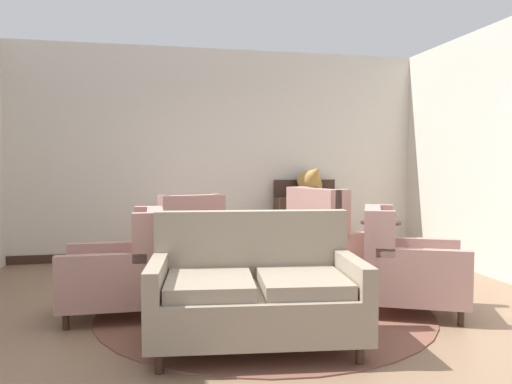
# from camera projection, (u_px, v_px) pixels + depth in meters

# --- Properties ---
(ground) EXTENTS (8.69, 8.69, 0.00)m
(ground) POSITION_uv_depth(u_px,v_px,m) (272.00, 319.00, 4.40)
(ground) COLOR #896B51
(wall_back) EXTENTS (6.17, 0.08, 3.03)m
(wall_back) POSITION_uv_depth(u_px,v_px,m) (222.00, 154.00, 7.35)
(wall_back) COLOR silver
(wall_back) RESTS_ON ground
(wall_right) EXTENTS (0.08, 4.34, 3.03)m
(wall_right) POSITION_uv_depth(u_px,v_px,m) (502.00, 151.00, 5.85)
(wall_right) COLOR silver
(wall_right) RESTS_ON ground
(baseboard_back) EXTENTS (6.01, 0.03, 0.12)m
(baseboard_back) POSITION_uv_depth(u_px,v_px,m) (223.00, 253.00, 7.38)
(baseboard_back) COLOR #382319
(baseboard_back) RESTS_ON ground
(area_rug) EXTENTS (3.09, 3.09, 0.01)m
(area_rug) POSITION_uv_depth(u_px,v_px,m) (265.00, 309.00, 4.70)
(area_rug) COLOR brown
(area_rug) RESTS_ON ground
(coffee_table) EXTENTS (0.79, 0.79, 0.46)m
(coffee_table) POSITION_uv_depth(u_px,v_px,m) (248.00, 269.00, 4.75)
(coffee_table) COLOR #382319
(coffee_table) RESTS_ON ground
(porcelain_vase) EXTENTS (0.17, 0.17, 0.39)m
(porcelain_vase) POSITION_uv_depth(u_px,v_px,m) (247.00, 242.00, 4.72)
(porcelain_vase) COLOR #4C7A66
(porcelain_vase) RESTS_ON coffee_table
(settee) EXTENTS (1.63, 1.06, 0.99)m
(settee) POSITION_uv_depth(u_px,v_px,m) (255.00, 292.00, 3.73)
(settee) COLOR gray
(settee) RESTS_ON ground
(armchair_back_corner) EXTENTS (0.90, 1.04, 1.01)m
(armchair_back_corner) POSITION_uv_depth(u_px,v_px,m) (186.00, 242.00, 5.99)
(armchair_back_corner) COLOR tan
(armchair_back_corner) RESTS_ON ground
(armchair_beside_settee) EXTENTS (1.12, 1.06, 0.97)m
(armchair_beside_settee) POSITION_uv_depth(u_px,v_px,m) (405.00, 268.00, 4.59)
(armchair_beside_settee) COLOR tan
(armchair_beside_settee) RESTS_ON ground
(armchair_far_left) EXTENTS (1.04, 1.04, 1.11)m
(armchair_far_left) POSITION_uv_depth(u_px,v_px,m) (331.00, 246.00, 5.55)
(armchair_far_left) COLOR tan
(armchair_far_left) RESTS_ON ground
(armchair_near_window) EXTENTS (0.89, 0.75, 0.96)m
(armchair_near_window) POSITION_uv_depth(u_px,v_px,m) (123.00, 271.00, 4.48)
(armchair_near_window) COLOR tan
(armchair_near_window) RESTS_ON ground
(side_table) EXTENTS (0.48, 0.48, 0.68)m
(side_table) POSITION_uv_depth(u_px,v_px,m) (381.00, 244.00, 6.04)
(side_table) COLOR #382319
(side_table) RESTS_ON ground
(sideboard) EXTENTS (0.95, 0.37, 1.13)m
(sideboard) POSITION_uv_depth(u_px,v_px,m) (308.00, 222.00, 7.37)
(sideboard) COLOR #382319
(sideboard) RESTS_ON ground
(gramophone) EXTENTS (0.46, 0.57, 0.59)m
(gramophone) POSITION_uv_depth(u_px,v_px,m) (313.00, 177.00, 7.25)
(gramophone) COLOR #382319
(gramophone) RESTS_ON sideboard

